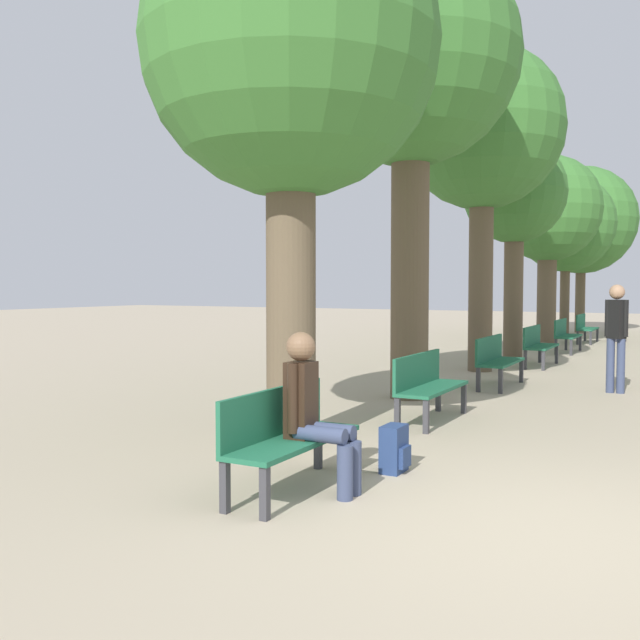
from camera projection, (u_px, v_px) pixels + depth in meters
name	position (u px, v px, depth m)	size (l,w,h in m)	color
ground_plane	(532.00, 529.00, 4.81)	(80.00, 80.00, 0.00)	tan
bench_row_0	(286.00, 431.00, 5.70)	(0.43, 1.51, 0.81)	#1E6042
bench_row_1	(426.00, 382.00, 8.61)	(0.43, 1.51, 0.81)	#1E6042
bench_row_2	(496.00, 358.00, 11.51)	(0.43, 1.51, 0.81)	#1E6042
bench_row_3	(537.00, 343.00, 14.42)	(0.43, 1.51, 0.81)	#1E6042
bench_row_4	(565.00, 333.00, 17.32)	(0.43, 1.51, 0.81)	#1E6042
bench_row_5	(585.00, 326.00, 20.23)	(0.43, 1.51, 0.81)	#1E6042
tree_row_0	(291.00, 54.00, 7.20)	(3.03, 3.03, 5.57)	brown
tree_row_1	(411.00, 64.00, 10.13)	(3.11, 3.11, 6.46)	brown
tree_row_2	(482.00, 131.00, 13.43)	(3.07, 3.07, 6.16)	brown
tree_row_3	(515.00, 196.00, 15.84)	(2.29, 2.29, 4.87)	brown
tree_row_4	(548.00, 211.00, 19.25)	(2.86, 2.86, 5.15)	brown
tree_row_5	(566.00, 224.00, 21.82)	(2.97, 2.97, 5.02)	brown
tree_row_6	(582.00, 221.00, 24.58)	(3.69, 3.69, 5.73)	brown
person_seated	(313.00, 408.00, 5.64)	(0.61, 0.35, 1.27)	#384260
backpack	(395.00, 449.00, 6.26)	(0.21, 0.28, 0.41)	navy
pedestrian_near	(616.00, 331.00, 10.82)	(0.34, 0.27, 1.66)	#384260
trash_bin	(616.00, 329.00, 20.81)	(0.52, 0.52, 0.70)	#232328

